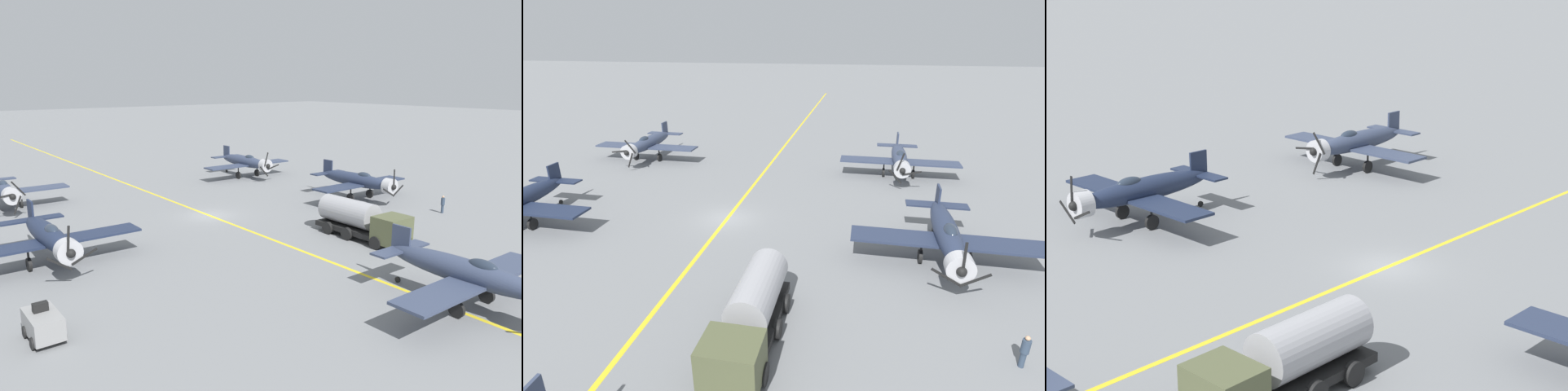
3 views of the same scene
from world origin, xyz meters
The scene contains 5 objects.
ground_plane centered at (0.00, 0.00, 0.00)m, with size 400.00×400.00×0.00m, color slate.
taxiway_stripe centered at (0.00, 0.00, 0.00)m, with size 0.30×160.00×0.01m, color yellow.
airplane_near_right centered at (14.56, -14.36, 2.01)m, with size 12.00×9.98×3.65m.
airplane_mid_right centered at (15.37, 4.41, 2.01)m, with size 12.00×9.98×3.80m.
fuel_tanker centered at (-5.74, 13.27, 1.51)m, with size 2.68×8.00×2.98m.
Camera 3 is at (-26.29, 33.61, 16.38)m, focal length 60.00 mm.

